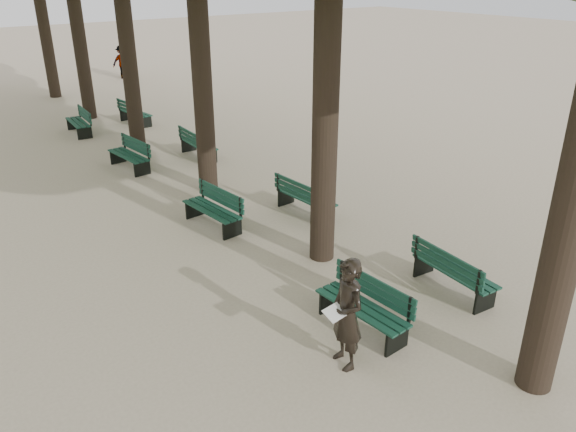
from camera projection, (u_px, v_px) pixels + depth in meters
ground at (368, 353)px, 9.11m from camera, size 120.00×120.00×0.00m
bench_left_0 at (362, 316)px, 9.59m from camera, size 0.67×1.83×0.92m
bench_left_1 at (213, 216)px, 13.41m from camera, size 0.73×1.85×0.92m
bench_left_2 at (130, 161)px, 17.22m from camera, size 0.74×1.85×0.92m
bench_left_3 at (79, 127)px, 20.81m from camera, size 0.69×1.83×0.92m
bench_right_0 at (453, 279)px, 10.73m from camera, size 0.73×1.84×0.92m
bench_right_1 at (306, 204)px, 14.11m from camera, size 0.66×1.83×0.92m
bench_right_2 at (199, 149)px, 18.27m from camera, size 0.65×1.82×0.92m
bench_right_3 at (136, 117)px, 22.15m from camera, size 0.75×1.85×0.92m
man_with_map at (347, 314)px, 8.50m from camera, size 0.68×0.79×1.85m
pedestrian_b at (122, 61)px, 31.40m from camera, size 1.12×0.43×1.70m
pedestrian_c at (123, 64)px, 30.81m from camera, size 0.89×0.89×1.60m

